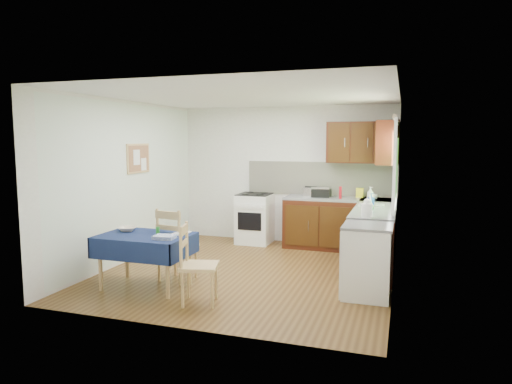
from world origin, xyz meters
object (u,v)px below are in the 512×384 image
(chair_near, at_px, (195,262))
(dining_table, at_px, (145,243))
(chair_far, at_px, (175,243))
(sandwich_press, at_px, (321,192))
(toaster, at_px, (311,192))
(kettle, at_px, (367,209))
(dish_rack, at_px, (371,204))

(chair_near, bearing_deg, dining_table, 54.36)
(chair_far, relative_size, sandwich_press, 3.17)
(toaster, height_order, sandwich_press, toaster)
(sandwich_press, bearing_deg, chair_far, -141.49)
(dining_table, bearing_deg, kettle, 31.69)
(chair_near, xyz_separation_m, sandwich_press, (0.90, 3.21, 0.49))
(dining_table, bearing_deg, chair_near, -8.77)
(sandwich_press, bearing_deg, chair_near, -125.86)
(sandwich_press, height_order, dish_rack, same)
(dish_rack, relative_size, kettle, 1.57)
(sandwich_press, height_order, kettle, kettle)
(dining_table, relative_size, sandwich_press, 3.68)
(chair_far, distance_m, toaster, 2.85)
(chair_near, bearing_deg, toaster, -28.07)
(chair_far, height_order, chair_near, chair_far)
(dish_rack, bearing_deg, chair_near, -126.80)
(sandwich_press, relative_size, kettle, 1.28)
(chair_near, xyz_separation_m, toaster, (0.72, 3.16, 0.49))
(dining_table, xyz_separation_m, chair_far, (0.22, 0.37, -0.06))
(chair_near, height_order, dish_rack, dish_rack)
(dish_rack, bearing_deg, sandwich_press, 138.27)
(dish_rack, bearing_deg, chair_far, -144.82)
(chair_far, distance_m, dish_rack, 3.00)
(chair_far, xyz_separation_m, sandwich_press, (1.53, 2.52, 0.47))
(kettle, bearing_deg, dining_table, -159.92)
(dining_table, relative_size, chair_far, 1.16)
(toaster, distance_m, kettle, 2.17)
(chair_far, bearing_deg, toaster, -109.14)
(chair_near, height_order, kettle, kettle)
(chair_far, relative_size, chair_near, 1.06)
(chair_near, xyz_separation_m, kettle, (1.82, 1.30, 0.51))
(chair_far, xyz_separation_m, dish_rack, (2.43, 1.71, 0.40))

